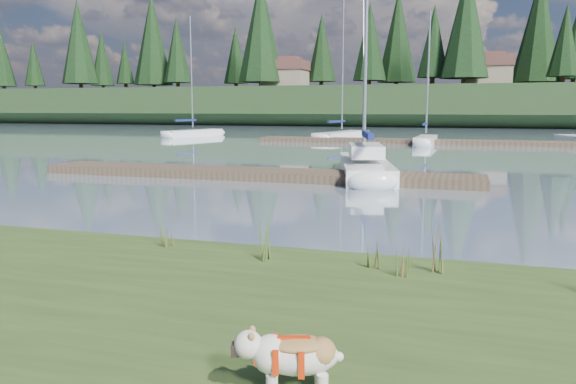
% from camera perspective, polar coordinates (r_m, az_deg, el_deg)
% --- Properties ---
extents(ground, '(200.00, 200.00, 0.00)m').
position_cam_1_polar(ground, '(39.86, 12.71, 4.81)').
color(ground, '#7F91A7').
rests_on(ground, ground).
extents(ridge, '(200.00, 20.00, 5.00)m').
position_cam_1_polar(ridge, '(82.71, 15.21, 8.34)').
color(ridge, '#1C3017').
rests_on(ridge, ground).
extents(bulldog, '(0.85, 0.51, 0.50)m').
position_cam_1_polar(bulldog, '(4.44, 0.55, -16.12)').
color(bulldog, silver).
rests_on(bulldog, bank).
extents(sailboat_main, '(3.47, 8.33, 11.83)m').
position_cam_1_polar(sailboat_main, '(21.67, 7.69, 3.01)').
color(sailboat_main, white).
rests_on(sailboat_main, ground).
extents(dock_near, '(16.00, 2.00, 0.30)m').
position_cam_1_polar(dock_near, '(20.11, -3.70, 1.86)').
color(dock_near, '#4C3D2C').
rests_on(dock_near, ground).
extents(dock_far, '(26.00, 2.20, 0.30)m').
position_cam_1_polar(dock_far, '(39.74, 15.60, 4.91)').
color(dock_far, '#4C3D2C').
rests_on(dock_far, ground).
extents(sailboat_bg_0, '(3.36, 6.97, 10.11)m').
position_cam_1_polar(sailboat_bg_0, '(49.31, -9.15, 5.99)').
color(sailboat_bg_0, white).
rests_on(sailboat_bg_0, ground).
extents(sailboat_bg_1, '(3.48, 8.25, 12.08)m').
position_cam_1_polar(sailboat_bg_1, '(45.53, 5.87, 5.84)').
color(sailboat_bg_1, white).
rests_on(sailboat_bg_1, ground).
extents(sailboat_bg_2, '(1.30, 5.71, 8.78)m').
position_cam_1_polar(sailboat_bg_2, '(39.34, 13.89, 5.22)').
color(sailboat_bg_2, white).
rests_on(sailboat_bg_2, ground).
extents(weed_0, '(0.17, 0.14, 0.72)m').
position_cam_1_polar(weed_0, '(8.03, -2.43, -4.83)').
color(weed_0, '#475B23').
rests_on(weed_0, bank).
extents(weed_1, '(0.17, 0.14, 0.43)m').
position_cam_1_polar(weed_1, '(7.73, 8.63, -6.38)').
color(weed_1, '#475B23').
rests_on(weed_1, bank).
extents(weed_2, '(0.17, 0.14, 0.77)m').
position_cam_1_polar(weed_2, '(7.64, 14.93, -5.67)').
color(weed_2, '#475B23').
rests_on(weed_2, bank).
extents(weed_3, '(0.17, 0.14, 0.48)m').
position_cam_1_polar(weed_3, '(8.99, -12.41, -4.23)').
color(weed_3, '#475B23').
rests_on(weed_3, bank).
extents(weed_4, '(0.17, 0.14, 0.53)m').
position_cam_1_polar(weed_4, '(7.48, 11.67, -6.67)').
color(weed_4, '#475B23').
rests_on(weed_4, bank).
extents(mud_lip, '(60.00, 0.50, 0.14)m').
position_cam_1_polar(mud_lip, '(8.99, -3.95, -7.21)').
color(mud_lip, '#33281C').
rests_on(mud_lip, ground).
extents(conifer_0, '(5.72, 5.72, 14.15)m').
position_cam_1_polar(conifer_0, '(96.74, -20.49, 14.13)').
color(conifer_0, '#382619').
rests_on(conifer_0, ridge).
extents(conifer_1, '(4.40, 4.40, 11.30)m').
position_cam_1_polar(conifer_1, '(91.88, -11.21, 13.96)').
color(conifer_1, '#382619').
rests_on(conifer_1, ridge).
extents(conifer_2, '(6.60, 6.60, 16.05)m').
position_cam_1_polar(conifer_2, '(83.33, -2.79, 16.24)').
color(conifer_2, '#382619').
rests_on(conifer_2, ridge).
extents(conifer_3, '(4.84, 4.84, 12.25)m').
position_cam_1_polar(conifer_3, '(83.22, 8.31, 14.92)').
color(conifer_3, '#382619').
rests_on(conifer_3, ridge).
extents(conifer_4, '(6.16, 6.16, 15.10)m').
position_cam_1_polar(conifer_4, '(76.39, 17.67, 16.21)').
color(conifer_4, '#382619').
rests_on(conifer_4, ridge).
extents(conifer_5, '(3.96, 3.96, 10.35)m').
position_cam_1_polar(conifer_5, '(80.96, 26.34, 13.67)').
color(conifer_5, '#382619').
rests_on(conifer_5, ridge).
extents(house_0, '(6.30, 5.30, 4.65)m').
position_cam_1_polar(house_0, '(83.66, -0.31, 11.94)').
color(house_0, gray).
rests_on(house_0, ridge).
extents(house_1, '(6.30, 5.30, 4.65)m').
position_cam_1_polar(house_1, '(80.85, 19.63, 11.56)').
color(house_1, gray).
rests_on(house_1, ridge).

